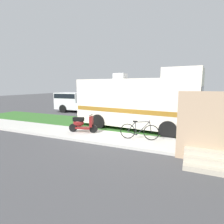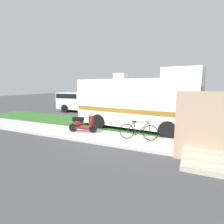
{
  "view_description": "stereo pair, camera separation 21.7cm",
  "coord_description": "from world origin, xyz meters",
  "px_view_note": "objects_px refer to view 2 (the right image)",
  "views": [
    {
      "loc": [
        3.92,
        -8.95,
        2.6
      ],
      "look_at": [
        -0.21,
        0.3,
        1.1
      ],
      "focal_mm": 28.98,
      "sensor_mm": 36.0,
      "label": 1
    },
    {
      "loc": [
        4.11,
        -8.86,
        2.6
      ],
      "look_at": [
        -0.21,
        0.3,
        1.1
      ],
      "focal_mm": 28.98,
      "sensor_mm": 36.0,
      "label": 2
    }
  ],
  "objects_px": {
    "bicycle": "(138,131)",
    "bottle_green": "(184,141)",
    "scooter": "(82,124)",
    "pickup_truck_near": "(79,102)",
    "motorhome_rv": "(138,102)"
  },
  "relations": [
    {
      "from": "motorhome_rv",
      "to": "pickup_truck_near",
      "type": "relative_size",
      "value": 1.29
    },
    {
      "from": "scooter",
      "to": "pickup_truck_near",
      "type": "xyz_separation_m",
      "value": [
        -5.07,
        6.9,
        0.42
      ]
    },
    {
      "from": "motorhome_rv",
      "to": "scooter",
      "type": "height_order",
      "value": "motorhome_rv"
    },
    {
      "from": "scooter",
      "to": "bottle_green",
      "type": "xyz_separation_m",
      "value": [
        5.06,
        0.3,
        -0.36
      ]
    },
    {
      "from": "scooter",
      "to": "pickup_truck_near",
      "type": "distance_m",
      "value": 8.58
    },
    {
      "from": "pickup_truck_near",
      "to": "bottle_green",
      "type": "relative_size",
      "value": 22.95
    },
    {
      "from": "bicycle",
      "to": "motorhome_rv",
      "type": "bearing_deg",
      "value": 108.36
    },
    {
      "from": "bicycle",
      "to": "bottle_green",
      "type": "relative_size",
      "value": 7.35
    },
    {
      "from": "bicycle",
      "to": "pickup_truck_near",
      "type": "xyz_separation_m",
      "value": [
        -8.2,
        6.92,
        0.48
      ]
    },
    {
      "from": "scooter",
      "to": "bottle_green",
      "type": "relative_size",
      "value": 6.44
    },
    {
      "from": "pickup_truck_near",
      "to": "bottle_green",
      "type": "xyz_separation_m",
      "value": [
        10.13,
        -6.61,
        -0.77
      ]
    },
    {
      "from": "motorhome_rv",
      "to": "pickup_truck_near",
      "type": "height_order",
      "value": "motorhome_rv"
    },
    {
      "from": "motorhome_rv",
      "to": "scooter",
      "type": "xyz_separation_m",
      "value": [
        -2.36,
        -2.31,
        -1.06
      ]
    },
    {
      "from": "scooter",
      "to": "bicycle",
      "type": "height_order",
      "value": "scooter"
    },
    {
      "from": "bicycle",
      "to": "pickup_truck_near",
      "type": "height_order",
      "value": "pickup_truck_near"
    }
  ]
}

